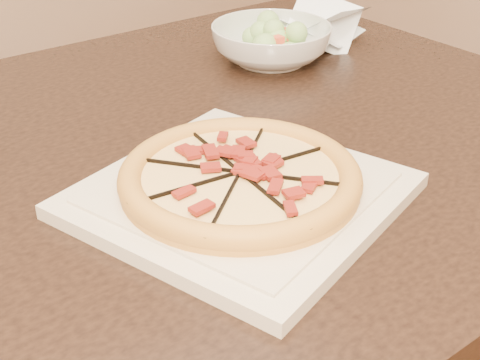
{
  "coord_description": "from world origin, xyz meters",
  "views": [
    {
      "loc": [
        -0.31,
        -0.72,
        1.17
      ],
      "look_at": [
        0.09,
        -0.18,
        0.78
      ],
      "focal_mm": 50.0,
      "sensor_mm": 36.0,
      "label": 1
    }
  ],
  "objects": [
    {
      "name": "salad",
      "position": [
        0.43,
        0.17,
        0.83
      ],
      "size": [
        0.12,
        0.1,
        0.04
      ],
      "color": "#95BD72",
      "rests_on": "salad_bowl"
    },
    {
      "name": "dining_table",
      "position": [
        0.01,
        -0.01,
        0.66
      ],
      "size": [
        1.52,
        0.99,
        0.75
      ],
      "color": "black",
      "rests_on": "floor"
    },
    {
      "name": "salad_bowl",
      "position": [
        0.43,
        0.17,
        0.78
      ],
      "size": [
        0.26,
        0.26,
        0.07
      ],
      "primitive_type": "imported",
      "rotation": [
        0.0,
        0.0,
        0.25
      ],
      "color": "silver",
      "rests_on": "dining_table"
    },
    {
      "name": "cling_film",
      "position": [
        0.57,
        0.18,
        0.78
      ],
      "size": [
        0.16,
        0.13,
        0.05
      ],
      "primitive_type": null,
      "rotation": [
        0.0,
        0.0,
        0.1
      ],
      "color": "white",
      "rests_on": "dining_table"
    },
    {
      "name": "plate",
      "position": [
        0.09,
        -0.18,
        0.76
      ],
      "size": [
        0.42,
        0.42,
        0.02
      ],
      "color": "beige",
      "rests_on": "dining_table"
    },
    {
      "name": "pizza",
      "position": [
        0.09,
        -0.18,
        0.78
      ],
      "size": [
        0.28,
        0.28,
        0.03
      ],
      "color": "#C0822A",
      "rests_on": "plate"
    }
  ]
}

